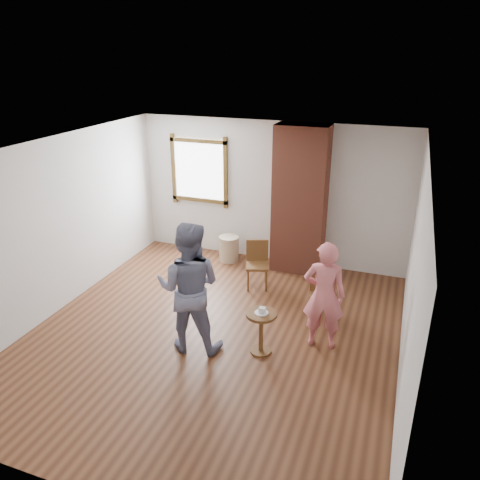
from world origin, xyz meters
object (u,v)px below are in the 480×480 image
dining_chair_left (257,261)px  man (189,288)px  side_table (261,326)px  person_pink (324,296)px  stoneware_crock (229,249)px  dining_chair_right (323,293)px

dining_chair_left → man: (-0.29, -1.97, 0.45)m
side_table → dining_chair_left: bearing=109.6°
dining_chair_left → person_pink: bearing=-63.7°
stoneware_crock → side_table: (1.45, -2.56, 0.16)m
stoneware_crock → side_table: 2.95m
dining_chair_left → person_pink: 1.93m
side_table → man: (-0.92, -0.19, 0.49)m
dining_chair_right → person_pink: (0.11, -0.64, 0.31)m
dining_chair_right → side_table: (-0.61, -1.08, -0.05)m
dining_chair_left → man: size_ratio=0.44×
person_pink → stoneware_crock: bearing=-51.6°
stoneware_crock → person_pink: person_pink is taller
side_table → person_pink: bearing=31.9°
dining_chair_left → dining_chair_right: bearing=-48.5°
stoneware_crock → man: size_ratio=0.27×
stoneware_crock → person_pink: (2.16, -2.12, 0.52)m
side_table → man: size_ratio=0.34×
dining_chair_left → side_table: dining_chair_left is taller
side_table → person_pink: 0.91m
dining_chair_left → person_pink: (1.35, -1.34, 0.31)m
side_table → man: man is taller
dining_chair_left → side_table: bearing=-89.4°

